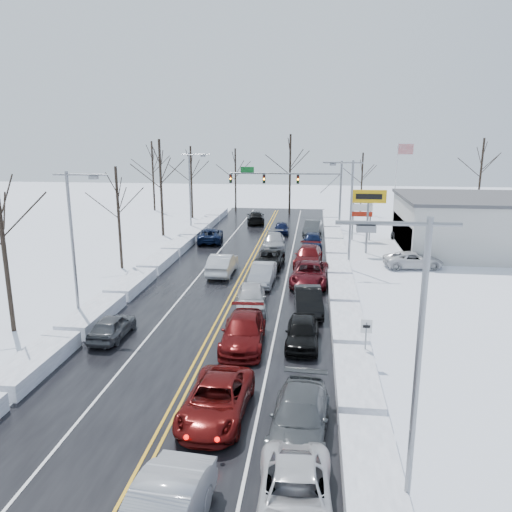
# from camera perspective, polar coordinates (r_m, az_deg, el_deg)

# --- Properties ---
(ground) EXTENTS (160.00, 160.00, 0.00)m
(ground) POSITION_cam_1_polar(r_m,az_deg,el_deg) (33.44, -3.19, -5.52)
(ground) COLOR silver
(ground) RESTS_ON ground
(road_surface) EXTENTS (14.00, 84.00, 0.01)m
(road_surface) POSITION_cam_1_polar(r_m,az_deg,el_deg) (35.31, -2.63, -4.45)
(road_surface) COLOR black
(road_surface) RESTS_ON ground
(snow_bank_left) EXTENTS (1.85, 72.00, 0.81)m
(snow_bank_left) POSITION_cam_1_polar(r_m,az_deg,el_deg) (37.27, -14.27, -3.89)
(snow_bank_left) COLOR white
(snow_bank_left) RESTS_ON ground
(snow_bank_right) EXTENTS (1.85, 72.00, 0.81)m
(snow_bank_right) POSITION_cam_1_polar(r_m,az_deg,el_deg) (34.93, 9.81, -4.85)
(snow_bank_right) COLOR white
(snow_bank_right) RESTS_ON ground
(traffic_signal_mast) EXTENTS (13.28, 0.39, 8.00)m
(traffic_signal_mast) POSITION_cam_1_polar(r_m,az_deg,el_deg) (59.36, 4.76, 8.38)
(traffic_signal_mast) COLOR slate
(traffic_signal_mast) RESTS_ON ground
(tires_plus_sign) EXTENTS (3.20, 0.34, 6.00)m
(tires_plus_sign) POSITION_cam_1_polar(r_m,az_deg,el_deg) (47.71, 12.74, 6.17)
(tires_plus_sign) COLOR slate
(tires_plus_sign) RESTS_ON ground
(used_vehicles_sign) EXTENTS (2.20, 0.22, 4.65)m
(used_vehicles_sign) POSITION_cam_1_polar(r_m,az_deg,el_deg) (53.86, 12.02, 5.25)
(used_vehicles_sign) COLOR slate
(used_vehicles_sign) RESTS_ON ground
(speed_limit_sign) EXTENTS (0.55, 0.09, 2.35)m
(speed_limit_sign) POSITION_cam_1_polar(r_m,az_deg,el_deg) (25.06, 12.47, -8.63)
(speed_limit_sign) COLOR slate
(speed_limit_sign) RESTS_ON ground
(flagpole) EXTENTS (1.87, 1.20, 10.00)m
(flagpole) POSITION_cam_1_polar(r_m,az_deg,el_deg) (62.03, 15.84, 8.56)
(flagpole) COLOR silver
(flagpole) RESTS_ON ground
(dealership_building) EXTENTS (20.40, 12.40, 5.30)m
(dealership_building) POSITION_cam_1_polar(r_m,az_deg,el_deg) (53.08, 27.02, 3.19)
(dealership_building) COLOR #BBBAB5
(dealership_building) RESTS_ON ground
(streetlight_se) EXTENTS (3.20, 0.25, 9.00)m
(streetlight_se) POSITION_cam_1_polar(r_m,az_deg,el_deg) (14.54, 17.36, -10.16)
(streetlight_se) COLOR slate
(streetlight_se) RESTS_ON ground
(streetlight_ne) EXTENTS (3.20, 0.25, 9.00)m
(streetlight_ne) POSITION_cam_1_polar(r_m,az_deg,el_deg) (41.56, 10.54, 5.63)
(streetlight_ne) COLOR slate
(streetlight_ne) RESTS_ON ground
(streetlight_sw) EXTENTS (3.20, 0.25, 9.00)m
(streetlight_sw) POSITION_cam_1_polar(r_m,az_deg,el_deg) (30.94, -19.97, 2.27)
(streetlight_sw) COLOR slate
(streetlight_sw) RESTS_ON ground
(streetlight_nw) EXTENTS (3.20, 0.25, 9.00)m
(streetlight_nw) POSITION_cam_1_polar(r_m,az_deg,el_deg) (57.07, -7.38, 7.92)
(streetlight_nw) COLOR slate
(streetlight_nw) RESTS_ON ground
(tree_left_c) EXTENTS (3.40, 3.40, 8.50)m
(tree_left_c) POSITION_cam_1_polar(r_m,az_deg,el_deg) (42.54, -15.55, 6.40)
(tree_left_c) COLOR #2D231C
(tree_left_c) RESTS_ON ground
(tree_left_d) EXTENTS (4.20, 4.20, 10.50)m
(tree_left_d) POSITION_cam_1_polar(r_m,az_deg,el_deg) (55.77, -10.89, 9.75)
(tree_left_d) COLOR #2D231C
(tree_left_d) RESTS_ON ground
(tree_left_e) EXTENTS (3.80, 3.80, 9.50)m
(tree_left_e) POSITION_cam_1_polar(r_m,az_deg,el_deg) (67.23, -7.44, 9.93)
(tree_left_e) COLOR #2D231C
(tree_left_e) RESTS_ON ground
(tree_far_a) EXTENTS (4.00, 4.00, 10.00)m
(tree_far_a) POSITION_cam_1_polar(r_m,az_deg,el_deg) (74.98, -11.75, 10.42)
(tree_far_a) COLOR #2D231C
(tree_far_a) RESTS_ON ground
(tree_far_b) EXTENTS (3.60, 3.60, 9.00)m
(tree_far_b) POSITION_cam_1_polar(r_m,az_deg,el_deg) (73.14, -2.37, 10.07)
(tree_far_b) COLOR #2D231C
(tree_far_b) RESTS_ON ground
(tree_far_c) EXTENTS (4.40, 4.40, 11.00)m
(tree_far_c) POSITION_cam_1_polar(r_m,az_deg,el_deg) (70.24, 3.93, 11.03)
(tree_far_c) COLOR #2D231C
(tree_far_c) RESTS_ON ground
(tree_far_d) EXTENTS (3.40, 3.40, 8.50)m
(tree_far_d) POSITION_cam_1_polar(r_m,az_deg,el_deg) (72.04, 12.05, 9.45)
(tree_far_d) COLOR #2D231C
(tree_far_d) RESTS_ON ground
(tree_far_e) EXTENTS (4.20, 4.20, 10.50)m
(tree_far_e) POSITION_cam_1_polar(r_m,az_deg,el_deg) (75.57, 24.41, 9.79)
(tree_far_e) COLOR #2D231C
(tree_far_e) RESTS_ON ground
(queued_car_2) EXTENTS (2.62, 5.36, 1.47)m
(queued_car_2) POSITION_cam_1_polar(r_m,az_deg,el_deg) (21.14, -4.51, -17.79)
(queued_car_2) COLOR #530C0B
(queued_car_2) RESTS_ON ground
(queued_car_3) EXTENTS (2.45, 5.55, 1.59)m
(queued_car_3) POSITION_cam_1_polar(r_m,az_deg,el_deg) (27.21, -1.45, -10.17)
(queued_car_3) COLOR #530B0B
(queued_car_3) RESTS_ON ground
(queued_car_4) EXTENTS (2.44, 4.89, 1.60)m
(queued_car_4) POSITION_cam_1_polar(r_m,az_deg,el_deg) (32.42, -0.57, -6.13)
(queued_car_4) COLOR silver
(queued_car_4) RESTS_ON ground
(queued_car_5) EXTENTS (1.81, 4.79, 1.56)m
(queued_car_5) POSITION_cam_1_polar(r_m,az_deg,el_deg) (37.75, 0.76, -3.22)
(queued_car_5) COLOR #999BA0
(queued_car_5) RESTS_ON ground
(queued_car_6) EXTENTS (2.56, 5.07, 1.38)m
(queued_car_6) POSITION_cam_1_polar(r_m,az_deg,el_deg) (42.54, 1.49, -1.25)
(queued_car_6) COLOR black
(queued_car_6) RESTS_ON ground
(queued_car_7) EXTENTS (2.41, 5.29, 1.50)m
(queued_car_7) POSITION_cam_1_polar(r_m,az_deg,el_deg) (49.29, 2.07, 0.84)
(queued_car_7) COLOR #94969B
(queued_car_7) RESTS_ON ground
(queued_car_8) EXTENTS (1.81, 4.02, 1.34)m
(queued_car_8) POSITION_cam_1_polar(r_m,az_deg,el_deg) (56.60, 2.94, 2.53)
(queued_car_8) COLOR black
(queued_car_8) RESTS_ON ground
(queued_car_11) EXTENTS (2.49, 5.39, 1.53)m
(queued_car_11) POSITION_cam_1_polar(r_m,az_deg,el_deg) (20.09, 4.97, -19.66)
(queued_car_11) COLOR #45484A
(queued_car_11) RESTS_ON ground
(queued_car_12) EXTENTS (1.78, 4.37, 1.48)m
(queued_car_12) POSITION_cam_1_polar(r_m,az_deg,el_deg) (27.36, 5.28, -10.09)
(queued_car_12) COLOR black
(queued_car_12) RESTS_ON ground
(queued_car_13) EXTENTS (2.04, 4.89, 1.57)m
(queued_car_13) POSITION_cam_1_polar(r_m,az_deg,el_deg) (32.11, 5.95, -6.41)
(queued_car_13) COLOR black
(queued_car_13) RESTS_ON ground
(queued_car_14) EXTENTS (3.04, 5.97, 1.61)m
(queued_car_14) POSITION_cam_1_polar(r_m,az_deg,el_deg) (38.04, 6.13, -3.17)
(queued_car_14) COLOR #43090E
(queued_car_14) RESTS_ON ground
(queued_car_15) EXTENTS (2.63, 5.69, 1.61)m
(queued_car_15) POSITION_cam_1_polar(r_m,az_deg,el_deg) (43.34, 5.98, -1.04)
(queued_car_15) COLOR #4E0A0C
(queued_car_15) RESTS_ON ground
(queued_car_16) EXTENTS (1.89, 4.58, 1.55)m
(queued_car_16) POSITION_cam_1_polar(r_m,az_deg,el_deg) (49.78, 6.47, 0.89)
(queued_car_16) COLOR black
(queued_car_16) RESTS_ON ground
(queued_car_17) EXTENTS (2.18, 5.10, 1.63)m
(queued_car_17) POSITION_cam_1_polar(r_m,az_deg,el_deg) (56.14, 6.45, 2.37)
(queued_car_17) COLOR #3A3D3F
(queued_car_17) RESTS_ON ground
(oncoming_car_0) EXTENTS (1.82, 5.14, 1.69)m
(oncoming_car_0) POSITION_cam_1_polar(r_m,az_deg,el_deg) (40.48, -3.85, -2.07)
(oncoming_car_0) COLOR silver
(oncoming_car_0) RESTS_ON ground
(oncoming_car_1) EXTENTS (3.14, 5.58, 1.47)m
(oncoming_car_1) POSITION_cam_1_polar(r_m,az_deg,el_deg) (52.52, -5.21, 1.60)
(oncoming_car_1) COLOR black
(oncoming_car_1) RESTS_ON ground
(oncoming_car_2) EXTENTS (2.85, 5.53, 1.53)m
(oncoming_car_2) POSITION_cam_1_polar(r_m,az_deg,el_deg) (63.35, -0.05, 3.77)
(oncoming_car_2) COLOR black
(oncoming_car_2) RESTS_ON ground
(oncoming_car_3) EXTENTS (1.65, 3.98, 1.35)m
(oncoming_car_3) POSITION_cam_1_polar(r_m,az_deg,el_deg) (29.28, -16.02, -8.95)
(oncoming_car_3) COLOR #46494C
(oncoming_car_3) RESTS_ON ground
(parked_car_0) EXTENTS (5.15, 2.85, 1.36)m
(parked_car_0) POSITION_cam_1_polar(r_m,az_deg,el_deg) (44.29, 17.47, -1.30)
(parked_car_0) COLOR silver
(parked_car_0) RESTS_ON ground
(parked_car_1) EXTENTS (2.93, 5.93, 1.66)m
(parked_car_1) POSITION_cam_1_polar(r_m,az_deg,el_deg) (50.97, 19.43, 0.49)
(parked_car_1) COLOR black
(parked_car_1) RESTS_ON ground
(parked_car_2) EXTENTS (2.35, 4.59, 1.50)m
(parked_car_2) POSITION_cam_1_polar(r_m,az_deg,el_deg) (54.44, 16.47, 1.52)
(parked_car_2) COLOR black
(parked_car_2) RESTS_ON ground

